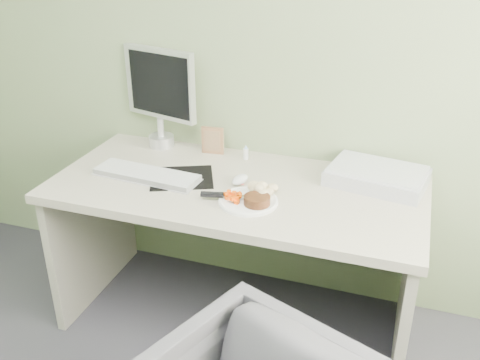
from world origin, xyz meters
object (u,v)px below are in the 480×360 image
(monitor, at_px, (160,92))
(plate, at_px, (248,201))
(scanner, at_px, (377,177))
(desk, at_px, (236,221))

(monitor, bearing_deg, plate, -22.33)
(plate, relative_size, scanner, 0.59)
(scanner, bearing_deg, plate, -133.70)
(scanner, bearing_deg, desk, -150.24)
(scanner, xyz_separation_m, monitor, (-1.07, 0.11, 0.24))
(plate, bearing_deg, scanner, 36.32)
(plate, height_order, monitor, monitor)
(desk, relative_size, monitor, 3.28)
(plate, xyz_separation_m, monitor, (-0.60, 0.45, 0.27))
(desk, bearing_deg, plate, -54.42)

